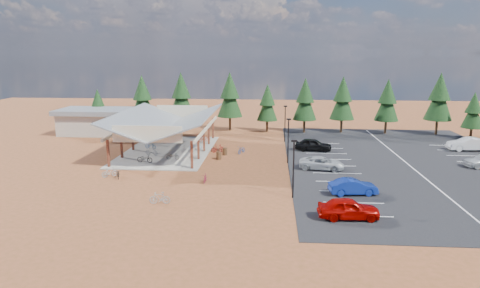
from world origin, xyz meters
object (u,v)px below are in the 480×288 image
lamp_post_0 (294,165)px  bike_9 (110,172)px  bike_pavilion (168,122)px  bike_8 (118,174)px  lamp_post_1 (288,137)px  bike_16 (216,149)px  trash_bin_0 (219,156)px  bike_1 (152,151)px  car_2 (322,163)px  bike_11 (205,178)px  car_9 (468,144)px  bike_14 (242,150)px  car_0 (348,208)px  bike_7 (204,138)px  car_4 (313,145)px  bike_13 (160,198)px  trash_bin_1 (225,151)px  lamp_post_2 (285,121)px  outbuilding (96,121)px  bike_15 (218,148)px  car_1 (353,187)px  bike_4 (173,156)px  bike_2 (151,145)px  bike_6 (196,146)px  bike_3 (166,139)px  bike_5 (186,149)px  bike_0 (145,158)px

lamp_post_0 → bike_9: lamp_post_0 is taller
bike_pavilion → bike_8: 12.90m
lamp_post_1 → bike_16: (-8.79, 4.64, -2.57)m
trash_bin_0 → bike_1: bearing=172.7°
bike_pavilion → bike_9: bike_pavilion is taller
car_2 → bike_11: bearing=124.0°
trash_bin_0 → car_9: size_ratio=0.18×
bike_9 → bike_14: bike_9 is taller
car_0 → lamp_post_1: bearing=10.7°
lamp_post_1 → bike_8: 18.81m
lamp_post_1 → trash_bin_0: lamp_post_1 is taller
car_9 → bike_8: bearing=-71.4°
bike_7 → car_2: (14.85, -13.22, 0.09)m
bike_pavilion → car_4: (18.46, 1.46, -2.99)m
bike_7 → bike_16: 6.57m
bike_13 → bike_7: bearing=174.5°
trash_bin_1 → lamp_post_2: bearing=48.8°
trash_bin_0 → bike_11: trash_bin_0 is taller
outbuilding → car_4: outbuilding is taller
bike_1 → bike_14: bearing=-63.5°
bike_15 → bike_11: bearing=152.2°
car_9 → car_1: bearing=-45.8°
lamp_post_1 → trash_bin_0: 8.52m
bike_1 → bike_14: bike_1 is taller
bike_4 → car_2: 17.15m
bike_11 → bike_16: size_ratio=0.94×
lamp_post_1 → bike_9: lamp_post_1 is taller
bike_1 → car_0: (20.37, -18.74, 0.22)m
bike_11 → bike_2: bearing=125.2°
bike_pavilion → bike_9: size_ratio=12.03×
bike_6 → car_0: size_ratio=0.34×
bike_6 → bike_15: bearing=-119.5°
bike_9 → car_9: bearing=-108.2°
bike_7 → bike_9: size_ratio=1.07×
bike_4 → bike_15: 6.51m
bike_16 → car_4: size_ratio=0.33×
bike_11 → car_0: bearing=-32.7°
lamp_post_2 → bike_3: bearing=-171.5°
bike_1 → bike_5: 4.33m
bike_1 → bike_11: 13.24m
bike_2 → bike_7: 7.92m
bike_14 → bike_16: bearing=-163.0°
bike_8 → car_4: 24.77m
car_2 → lamp_post_1: bearing=62.9°
bike_0 → bike_8: size_ratio=1.09×
bike_pavilion → bike_2: 4.26m
bike_0 → outbuilding: bearing=45.2°
lamp_post_1 → bike_16: lamp_post_1 is taller
lamp_post_1 → bike_14: 7.54m
bike_0 → car_1: 23.52m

